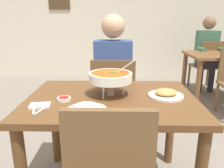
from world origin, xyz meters
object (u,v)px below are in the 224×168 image
object	(u,v)px
sauce_dish	(64,99)
chair_bg_middle	(208,63)
dining_table_main	(112,114)
appetizer_plate	(166,94)
dining_table_far	(221,63)
patron_bg_middle	(207,50)
chair_diner_main	(113,96)
curry_bowl	(110,77)
rice_plate	(87,109)
diner_main	(113,73)

from	to	relation	value
sauce_dish	chair_bg_middle	bearing A→B (deg)	52.49
dining_table_main	appetizer_plate	distance (m)	0.40
sauce_dish	dining_table_far	xyz separation A→B (m)	(1.95, 2.05, -0.15)
dining_table_far	patron_bg_middle	xyz separation A→B (m)	(-0.02, 0.52, 0.13)
appetizer_plate	chair_bg_middle	world-z (taller)	chair_bg_middle
chair_diner_main	sauce_dish	distance (m)	0.87
curry_bowl	patron_bg_middle	distance (m)	2.95
appetizer_plate	sauce_dish	world-z (taller)	appetizer_plate
sauce_dish	chair_bg_middle	distance (m)	3.24
dining_table_main	appetizer_plate	bearing A→B (deg)	2.66
rice_plate	sauce_dish	size ratio (longest dim) A/B	2.67
dining_table_far	patron_bg_middle	size ratio (longest dim) A/B	0.76
appetizer_plate	rice_plate	bearing A→B (deg)	-151.88
sauce_dish	dining_table_far	size ratio (longest dim) A/B	0.09
chair_diner_main	chair_bg_middle	xyz separation A→B (m)	(1.66, 1.79, 0.00)
dining_table_main	patron_bg_middle	bearing A→B (deg)	57.10
dining_table_main	patron_bg_middle	size ratio (longest dim) A/B	0.87
curry_bowl	rice_plate	bearing A→B (deg)	-113.18
dining_table_main	patron_bg_middle	distance (m)	2.98
diner_main	sauce_dish	world-z (taller)	diner_main
dining_table_main	dining_table_far	distance (m)	2.57
dining_table_main	chair_bg_middle	distance (m)	3.00
chair_diner_main	dining_table_main	bearing A→B (deg)	-90.00
appetizer_plate	chair_bg_middle	distance (m)	2.80
appetizer_plate	sauce_dish	xyz separation A→B (m)	(-0.68, -0.09, -0.01)
dining_table_main	sauce_dish	xyz separation A→B (m)	(-0.31, -0.07, 0.13)
patron_bg_middle	chair_bg_middle	bearing A→B (deg)	-12.08
curry_bowl	dining_table_far	distance (m)	2.56
chair_bg_middle	curry_bowl	bearing A→B (deg)	-124.25
curry_bowl	appetizer_plate	distance (m)	0.40
dining_table_main	appetizer_plate	xyz separation A→B (m)	(0.37, 0.02, 0.14)
dining_table_main	patron_bg_middle	world-z (taller)	patron_bg_middle
diner_main	sauce_dish	xyz separation A→B (m)	(-0.31, -0.80, 0.02)
chair_bg_middle	patron_bg_middle	xyz separation A→B (m)	(-0.04, 0.01, 0.24)
dining_table_main	rice_plate	size ratio (longest dim) A/B	4.77
curry_bowl	dining_table_far	bearing A→B (deg)	49.53
chair_diner_main	rice_plate	size ratio (longest dim) A/B	3.75
chair_diner_main	dining_table_far	xyz separation A→B (m)	(1.64, 1.28, 0.11)
rice_plate	appetizer_plate	xyz separation A→B (m)	(0.51, 0.27, 0.00)
chair_diner_main	chair_bg_middle	world-z (taller)	same
chair_diner_main	curry_bowl	world-z (taller)	curry_bowl
rice_plate	diner_main	bearing A→B (deg)	82.07
sauce_dish	patron_bg_middle	distance (m)	3.22
dining_table_main	dining_table_far	world-z (taller)	same
sauce_dish	chair_bg_middle	world-z (taller)	chair_bg_middle
sauce_dish	curry_bowl	bearing A→B (deg)	21.12
chair_diner_main	patron_bg_middle	size ratio (longest dim) A/B	0.69
diner_main	curry_bowl	bearing A→B (deg)	-90.72
dining_table_main	patron_bg_middle	xyz separation A→B (m)	(1.62, 2.50, 0.11)
curry_bowl	chair_bg_middle	bearing A→B (deg)	55.75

